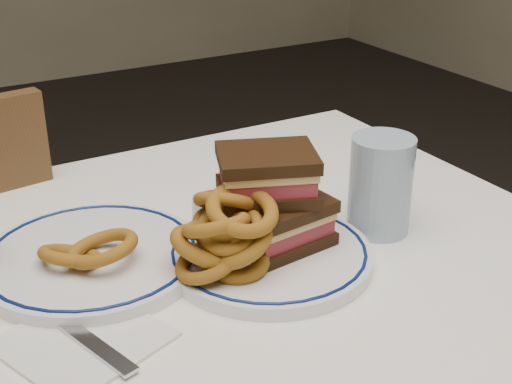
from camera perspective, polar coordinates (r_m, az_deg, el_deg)
main_plate at (r=0.88m, az=1.05°, el=-5.02°), size 0.25×0.25×0.02m
reuben_sandwich at (r=0.86m, az=1.40°, el=-0.53°), size 0.14×0.13×0.12m
onion_rings_main at (r=0.82m, az=-2.51°, el=-3.45°), size 0.13×0.12×0.11m
ketchup_ramekin at (r=0.93m, az=-3.36°, el=-1.32°), size 0.06×0.06×0.03m
water_glass at (r=0.94m, az=9.93°, el=0.56°), size 0.08×0.08×0.13m
far_plate at (r=0.89m, az=-12.99°, el=-5.15°), size 0.27×0.27×0.02m
onion_rings_far at (r=0.86m, az=-13.26°, el=-4.67°), size 0.12×0.10×0.06m
napkin_fork at (r=0.77m, az=-13.83°, el=-11.24°), size 0.19×0.20×0.01m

